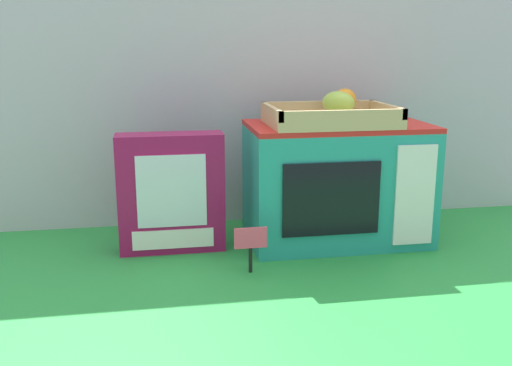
% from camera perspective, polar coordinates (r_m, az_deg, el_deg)
% --- Properties ---
extents(ground_plane, '(1.70, 1.70, 0.00)m').
position_cam_1_polar(ground_plane, '(1.40, 1.16, -6.23)').
color(ground_plane, green).
rests_on(ground_plane, ground).
extents(display_back_panel, '(1.61, 0.03, 0.76)m').
position_cam_1_polar(display_back_panel, '(1.56, -0.48, 10.04)').
color(display_back_panel, '#B7BABF').
rests_on(display_back_panel, ground).
extents(toy_microwave, '(0.43, 0.25, 0.29)m').
position_cam_1_polar(toy_microwave, '(1.43, 7.95, 0.02)').
color(toy_microwave, teal).
rests_on(toy_microwave, ground).
extents(food_groups_crate, '(0.29, 0.21, 0.08)m').
position_cam_1_polar(food_groups_crate, '(1.38, 7.51, 6.65)').
color(food_groups_crate, tan).
rests_on(food_groups_crate, toy_microwave).
extents(cookie_set_box, '(0.24, 0.08, 0.28)m').
position_cam_1_polar(cookie_set_box, '(1.36, -8.32, -0.97)').
color(cookie_set_box, '#99144C').
rests_on(cookie_set_box, ground).
extents(price_sign, '(0.07, 0.01, 0.10)m').
position_cam_1_polar(price_sign, '(1.23, -0.54, -5.89)').
color(price_sign, black).
rests_on(price_sign, ground).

